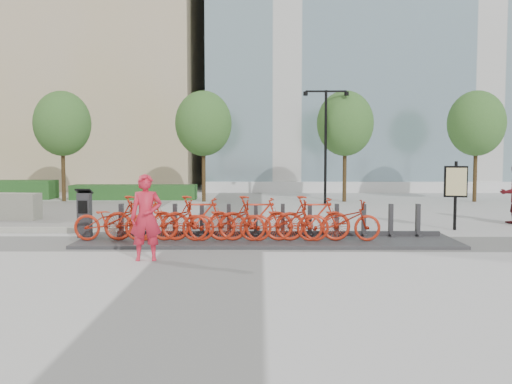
{
  "coord_description": "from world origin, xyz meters",
  "views": [
    {
      "loc": [
        1.13,
        -14.26,
        2.33
      ],
      "look_at": [
        1.0,
        1.5,
        1.2
      ],
      "focal_mm": 40.0,
      "sensor_mm": 36.0,
      "label": 1
    }
  ],
  "objects_px": {
    "bike_0": "(113,220)",
    "kiosk": "(85,214)",
    "jersey_barrier": "(5,206)",
    "worker_red": "(146,217)",
    "map_sign": "(456,185)"
  },
  "relations": [
    {
      "from": "bike_0",
      "to": "kiosk",
      "type": "xyz_separation_m",
      "value": [
        -0.86,
        0.51,
        0.11
      ]
    },
    {
      "from": "worker_red",
      "to": "kiosk",
      "type": "bearing_deg",
      "value": 122.31
    },
    {
      "from": "map_sign",
      "to": "worker_red",
      "type": "bearing_deg",
      "value": -137.05
    },
    {
      "from": "bike_0",
      "to": "jersey_barrier",
      "type": "bearing_deg",
      "value": 44.64
    },
    {
      "from": "kiosk",
      "to": "map_sign",
      "type": "distance_m",
      "value": 10.57
    },
    {
      "from": "worker_red",
      "to": "map_sign",
      "type": "bearing_deg",
      "value": 23.69
    },
    {
      "from": "bike_0",
      "to": "map_sign",
      "type": "height_order",
      "value": "map_sign"
    },
    {
      "from": "worker_red",
      "to": "bike_0",
      "type": "bearing_deg",
      "value": 114.29
    },
    {
      "from": "jersey_barrier",
      "to": "map_sign",
      "type": "relative_size",
      "value": 1.15
    },
    {
      "from": "bike_0",
      "to": "jersey_barrier",
      "type": "relative_size",
      "value": 0.83
    },
    {
      "from": "bike_0",
      "to": "kiosk",
      "type": "distance_m",
      "value": 1.01
    },
    {
      "from": "kiosk",
      "to": "jersey_barrier",
      "type": "xyz_separation_m",
      "value": [
        -4.11,
        4.52,
        -0.24
      ]
    },
    {
      "from": "worker_red",
      "to": "jersey_barrier",
      "type": "distance_m",
      "value": 9.56
    },
    {
      "from": "bike_0",
      "to": "kiosk",
      "type": "height_order",
      "value": "kiosk"
    },
    {
      "from": "bike_0",
      "to": "kiosk",
      "type": "relative_size",
      "value": 1.51
    }
  ]
}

